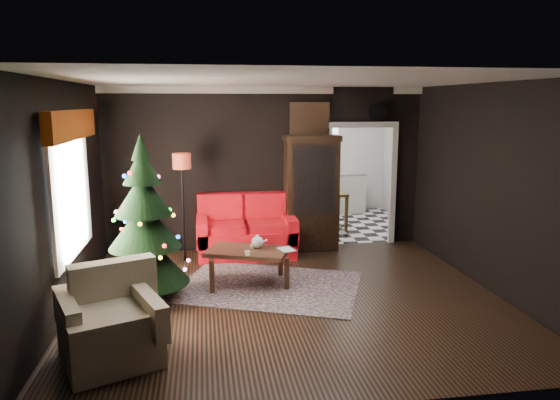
{
  "coord_description": "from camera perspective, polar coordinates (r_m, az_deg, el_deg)",
  "views": [
    {
      "loc": [
        -1.09,
        -6.35,
        2.53
      ],
      "look_at": [
        0.0,
        0.9,
        1.15
      ],
      "focal_mm": 33.21,
      "sensor_mm": 36.0,
      "label": 1
    }
  ],
  "objects": [
    {
      "name": "floor",
      "position": [
        6.92,
        1.13,
        -10.78
      ],
      "size": [
        5.5,
        5.5,
        0.0
      ],
      "primitive_type": "plane",
      "color": "black",
      "rests_on": "ground"
    },
    {
      "name": "ceiling",
      "position": [
        6.45,
        1.22,
        13.06
      ],
      "size": [
        5.5,
        5.5,
        0.0
      ],
      "primitive_type": "plane",
      "rotation": [
        3.14,
        0.0,
        0.0
      ],
      "color": "white",
      "rests_on": "ground"
    },
    {
      "name": "wall_back",
      "position": [
        8.99,
        -1.52,
        3.44
      ],
      "size": [
        5.5,
        0.0,
        5.5
      ],
      "primitive_type": "plane",
      "rotation": [
        1.57,
        0.0,
        0.0
      ],
      "color": "black",
      "rests_on": "ground"
    },
    {
      "name": "wall_front",
      "position": [
        4.16,
        7.03,
        -5.21
      ],
      "size": [
        5.5,
        0.0,
        5.5
      ],
      "primitive_type": "plane",
      "rotation": [
        -1.57,
        0.0,
        0.0
      ],
      "color": "black",
      "rests_on": "ground"
    },
    {
      "name": "wall_left",
      "position": [
        6.66,
        -22.85,
        0.04
      ],
      "size": [
        0.0,
        5.5,
        5.5
      ],
      "primitive_type": "plane",
      "rotation": [
        1.57,
        0.0,
        1.57
      ],
      "color": "black",
      "rests_on": "ground"
    },
    {
      "name": "wall_right",
      "position": [
        7.51,
        22.35,
        1.2
      ],
      "size": [
        0.0,
        5.5,
        5.5
      ],
      "primitive_type": "plane",
      "rotation": [
        1.57,
        0.0,
        -1.57
      ],
      "color": "black",
      "rests_on": "ground"
    },
    {
      "name": "doorway",
      "position": [
        9.4,
        8.83,
        1.48
      ],
      "size": [
        1.1,
        0.1,
        2.1
      ],
      "primitive_type": null,
      "color": "beige",
      "rests_on": "ground"
    },
    {
      "name": "left_window",
      "position": [
        6.83,
        -22.15,
        0.77
      ],
      "size": [
        0.05,
        1.6,
        1.4
      ],
      "primitive_type": "cube",
      "color": "white",
      "rests_on": "wall_left"
    },
    {
      "name": "valance",
      "position": [
        6.73,
        -21.98,
        7.68
      ],
      "size": [
        0.12,
        2.1,
        0.35
      ],
      "primitive_type": "cube",
      "color": "#722B07",
      "rests_on": "wall_left"
    },
    {
      "name": "kitchen_floor",
      "position": [
        11.01,
        6.36,
        -2.67
      ],
      "size": [
        3.0,
        3.0,
        0.0
      ],
      "primitive_type": "plane",
      "color": "white",
      "rests_on": "ground"
    },
    {
      "name": "kitchen_window",
      "position": [
        12.15,
        4.77,
        6.72
      ],
      "size": [
        0.7,
        0.06,
        0.7
      ],
      "primitive_type": "cube",
      "color": "white",
      "rests_on": "ground"
    },
    {
      "name": "rug",
      "position": [
        7.33,
        -1.25,
        -9.49
      ],
      "size": [
        2.93,
        2.56,
        0.01
      ],
      "primitive_type": "cube",
      "rotation": [
        0.0,
        0.0,
        -0.37
      ],
      "color": "#53414F",
      "rests_on": "ground"
    },
    {
      "name": "loveseat",
      "position": [
        8.67,
        -3.76,
        -2.9
      ],
      "size": [
        1.7,
        0.9,
        1.0
      ],
      "primitive_type": null,
      "color": "maroon",
      "rests_on": "ground"
    },
    {
      "name": "curio_cabinet",
      "position": [
        8.95,
        3.44,
        0.48
      ],
      "size": [
        0.9,
        0.45,
        1.9
      ],
      "primitive_type": null,
      "color": "black",
      "rests_on": "ground"
    },
    {
      "name": "floor_lamp",
      "position": [
        8.39,
        -10.59,
        -1.2
      ],
      "size": [
        0.39,
        0.39,
        1.85
      ],
      "primitive_type": null,
      "rotation": [
        0.0,
        0.0,
        -0.3
      ],
      "color": "black",
      "rests_on": "ground"
    },
    {
      "name": "christmas_tree",
      "position": [
        6.82,
        -14.72,
        -2.23
      ],
      "size": [
        1.39,
        1.39,
        2.1
      ],
      "primitive_type": null,
      "rotation": [
        0.0,
        0.0,
        0.31
      ],
      "color": "black",
      "rests_on": "ground"
    },
    {
      "name": "armchair",
      "position": [
        5.47,
        -18.32,
        -12.17
      ],
      "size": [
        1.2,
        1.2,
        0.94
      ],
      "primitive_type": null,
      "rotation": [
        0.0,
        0.0,
        0.39
      ],
      "color": "beige",
      "rests_on": "ground"
    },
    {
      "name": "coffee_table",
      "position": [
        7.35,
        -3.56,
        -7.33
      ],
      "size": [
        1.27,
        1.02,
        0.5
      ],
      "primitive_type": null,
      "rotation": [
        0.0,
        0.0,
        -0.37
      ],
      "color": "#362218",
      "rests_on": "rug"
    },
    {
      "name": "teapot",
      "position": [
        7.32,
        -2.51,
        -4.62
      ],
      "size": [
        0.23,
        0.23,
        0.18
      ],
      "primitive_type": null,
      "rotation": [
        0.0,
        0.0,
        -0.2
      ],
      "color": "white",
      "rests_on": "coffee_table"
    },
    {
      "name": "cup_a",
      "position": [
        7.34,
        -3.07,
        -5.13
      ],
      "size": [
        0.07,
        0.07,
        0.05
      ],
      "primitive_type": "cylinder",
      "rotation": [
        0.0,
        0.0,
        -0.29
      ],
      "color": "silver",
      "rests_on": "coffee_table"
    },
    {
      "name": "cup_b",
      "position": [
        7.02,
        -3.61,
        -5.84
      ],
      "size": [
        0.09,
        0.09,
        0.06
      ],
      "primitive_type": "cylinder",
      "rotation": [
        0.0,
        0.0,
        0.39
      ],
      "color": "white",
      "rests_on": "coffee_table"
    },
    {
      "name": "book",
      "position": [
        7.15,
        0.04,
        -4.68
      ],
      "size": [
        0.19,
        0.07,
        0.26
      ],
      "primitive_type": "imported",
      "rotation": [
        0.0,
        0.0,
        0.29
      ],
      "color": "#9A7F58",
      "rests_on": "coffee_table"
    },
    {
      "name": "wall_clock",
      "position": [
        9.31,
        10.65,
        9.56
      ],
      "size": [
        0.32,
        0.32,
        0.06
      ],
      "primitive_type": "cylinder",
      "color": "white",
      "rests_on": "wall_back"
    },
    {
      "name": "painting",
      "position": [
        9.0,
        3.29,
        8.87
      ],
      "size": [
        0.62,
        0.05,
        0.52
      ],
      "primitive_type": "cube",
      "color": "#AE8049",
      "rests_on": "wall_back"
    },
    {
      "name": "kitchen_counter",
      "position": [
        12.06,
        4.95,
        0.7
      ],
      "size": [
        1.8,
        0.6,
        0.9
      ],
      "primitive_type": "cube",
      "color": "beige",
      "rests_on": "ground"
    },
    {
      "name": "kitchen_table",
      "position": [
        10.57,
        5.25,
        -1.13
      ],
      "size": [
        0.7,
        0.7,
        0.75
      ],
      "primitive_type": null,
      "color": "brown",
      "rests_on": "ground"
    }
  ]
}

